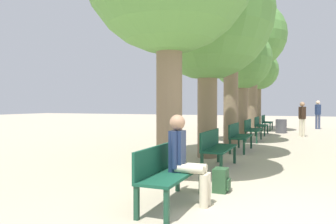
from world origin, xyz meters
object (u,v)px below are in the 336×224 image
Objects in this scene: bench_row_3 at (251,128)px; trash_bin at (281,126)px; backpack at (221,180)px; pedestrian_near at (302,117)px; bench_row_4 at (260,124)px; tree_row_5 at (259,71)px; bench_row_5 at (266,121)px; pedestrian_mid at (318,113)px; tree_row_1 at (208,15)px; bench_row_0 at (167,169)px; tree_row_4 at (253,37)px; bench_row_2 at (238,135)px; person_seated at (185,156)px; bench_row_1 at (216,146)px; tree_row_2 at (231,11)px; tree_row_3 at (242,61)px.

bench_row_3 reaches higher than trash_bin.
pedestrian_near is at bearing 82.99° from backpack.
tree_row_5 is (-0.58, 4.49, 3.03)m from bench_row_4.
pedestrian_mid is (2.79, 2.12, 0.46)m from bench_row_5.
tree_row_1 reaches higher than pedestrian_near.
bench_row_0 and bench_row_3 have the same top height.
bench_row_0 reaches higher than trash_bin.
pedestrian_near is (2.47, -1.94, -4.18)m from tree_row_4.
bench_row_4 is 4.01× the size of backpack.
bench_row_5 is 4.79m from tree_row_4.
bench_row_4 reaches higher than trash_bin.
bench_row_2 and bench_row_3 have the same top height.
bench_row_5 is 2.25× the size of trash_bin.
pedestrian_near is (1.89, -0.26, 0.40)m from bench_row_4.
backpack is at bearing -83.38° from bench_row_2.
bench_row_2 is at bearing -90.00° from bench_row_3.
tree_row_5 is (0.00, 12.02, -0.36)m from tree_row_1.
bench_row_5 is (0.00, 8.92, 0.00)m from bench_row_2.
person_seated is at bearing -88.86° from bench_row_4.
bench_row_5 is (0.00, 11.89, 0.00)m from bench_row_1.
person_seated is 17.07m from pedestrian_mid.
tree_row_3 is at bearing 90.00° from tree_row_2.
tree_row_4 is at bearing -134.64° from pedestrian_mid.
tree_row_5 reaches higher than trash_bin.
tree_row_5 is 4.28m from pedestrian_mid.
trash_bin is at bearing 88.48° from backpack.
bench_row_4 is 2.25× the size of trash_bin.
tree_row_1 is 3.38× the size of pedestrian_mid.
trash_bin is at bearing 64.86° from tree_row_3.
bench_row_0 and bench_row_2 have the same top height.
bench_row_2 is 0.28× the size of tree_row_1.
tree_row_3 reaches higher than bench_row_4.
tree_row_3 is 0.99× the size of tree_row_5.
tree_row_3 is 12.01× the size of backpack.
person_seated is at bearing -85.32° from bench_row_1.
bench_row_4 is 5.82m from pedestrian_mid.
pedestrian_near is at bearing 80.77° from bench_row_0.
bench_row_2 is 5.08m from tree_row_3.
tree_row_2 is (-0.58, 1.72, 4.40)m from bench_row_2.
bench_row_2 is at bearing -104.16° from pedestrian_mid.
tree_row_5 is at bearing 90.00° from tree_row_3.
bench_row_3 is 8.08m from tree_row_5.
bench_row_0 is 1.00× the size of bench_row_1.
tree_row_1 is 9.29m from tree_row_4.
tree_row_5 reaches higher than bench_row_1.
tree_row_4 is (-0.58, 13.58, 4.58)m from bench_row_0.
bench_row_4 is at bearing -90.00° from bench_row_5.
trash_bin is (0.33, 12.30, 0.16)m from backpack.
bench_row_5 is at bearing 85.39° from tree_row_2.
bench_row_2 is at bearing -97.04° from trash_bin.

